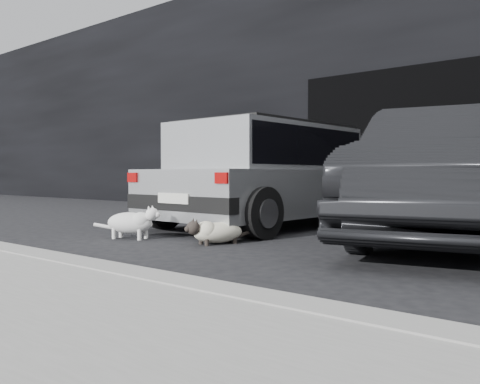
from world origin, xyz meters
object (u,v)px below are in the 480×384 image
Objects in this scene: silver_hatchback at (271,171)px; second_car at (453,173)px; cat_siamese at (214,232)px; cat_white at (133,222)px.

silver_hatchback is 2.55m from second_car.
second_car is (2.54, -0.17, -0.04)m from silver_hatchback.
silver_hatchback is 0.87× the size of second_car.
silver_hatchback is 4.97× the size of cat_siamese.
second_car is at bearing 106.14° from cat_white.
second_car is 2.67m from cat_siamese.
silver_hatchback is 5.03× the size of cat_white.
cat_siamese is at bearing -69.29° from silver_hatchback.
second_car reaches higher than silver_hatchback.
second_car is at bearing -115.34° from cat_siamese.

